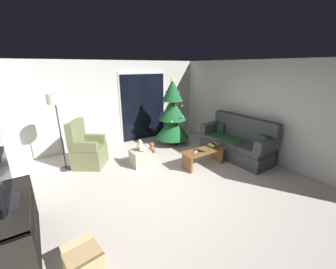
% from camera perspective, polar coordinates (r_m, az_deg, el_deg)
% --- Properties ---
extents(ground_plane, '(7.00, 7.00, 0.00)m').
position_cam_1_polar(ground_plane, '(4.40, 0.51, -13.96)').
color(ground_plane, '#BCB2A8').
extents(wall_back, '(5.72, 0.12, 2.50)m').
position_cam_1_polar(wall_back, '(6.59, -14.23, 8.20)').
color(wall_back, beige).
rests_on(wall_back, ground).
extents(wall_right, '(0.12, 6.00, 2.50)m').
position_cam_1_polar(wall_right, '(5.90, 24.71, 5.93)').
color(wall_right, beige).
rests_on(wall_right, ground).
extents(patio_door_frame, '(1.60, 0.02, 2.20)m').
position_cam_1_polar(patio_door_frame, '(6.88, -6.75, 7.77)').
color(patio_door_frame, silver).
rests_on(patio_door_frame, ground).
extents(patio_door_glass, '(1.50, 0.02, 2.10)m').
position_cam_1_polar(patio_door_glass, '(6.88, -6.67, 7.34)').
color(patio_door_glass, black).
rests_on(patio_door_glass, ground).
extents(couch, '(0.83, 1.96, 1.08)m').
position_cam_1_polar(couch, '(5.85, 18.32, -2.08)').
color(couch, '#3D3D42').
rests_on(couch, ground).
extents(coffee_table, '(1.10, 0.40, 0.41)m').
position_cam_1_polar(coffee_table, '(5.17, 9.63, -5.60)').
color(coffee_table, brown).
rests_on(coffee_table, ground).
extents(remote_black, '(0.12, 0.16, 0.02)m').
position_cam_1_polar(remote_black, '(5.00, 9.03, -4.53)').
color(remote_black, black).
rests_on(remote_black, coffee_table).
extents(remote_silver, '(0.15, 0.13, 0.02)m').
position_cam_1_polar(remote_silver, '(4.91, 7.57, -4.89)').
color(remote_silver, '#ADADB2').
rests_on(remote_silver, coffee_table).
extents(remote_graphite, '(0.15, 0.13, 0.02)m').
position_cam_1_polar(remote_graphite, '(5.08, 7.99, -4.11)').
color(remote_graphite, '#333338').
rests_on(remote_graphite, coffee_table).
extents(book_stack, '(0.23, 0.20, 0.07)m').
position_cam_1_polar(book_stack, '(5.35, 12.22, -2.87)').
color(book_stack, '#337042').
rests_on(book_stack, coffee_table).
extents(cell_phone, '(0.12, 0.16, 0.01)m').
position_cam_1_polar(cell_phone, '(5.33, 12.37, -2.50)').
color(cell_phone, black).
rests_on(cell_phone, book_stack).
extents(christmas_tree, '(1.05, 1.05, 2.04)m').
position_cam_1_polar(christmas_tree, '(6.33, 1.19, 5.16)').
color(christmas_tree, '#4C1E19').
rests_on(christmas_tree, ground).
extents(armchair, '(0.95, 0.95, 1.13)m').
position_cam_1_polar(armchair, '(5.43, -21.26, -3.99)').
color(armchair, olive).
rests_on(armchair, ground).
extents(floor_lamp, '(0.32, 0.32, 1.78)m').
position_cam_1_polar(floor_lamp, '(5.15, -28.36, 6.74)').
color(floor_lamp, '#2D2D30').
rests_on(floor_lamp, ground).
extents(media_shelf, '(0.40, 1.40, 0.74)m').
position_cam_1_polar(media_shelf, '(3.50, -36.42, -20.64)').
color(media_shelf, black).
rests_on(media_shelf, ground).
extents(television, '(0.20, 0.84, 0.61)m').
position_cam_1_polar(television, '(3.19, -38.15, -9.83)').
color(television, black).
rests_on(television, media_shelf).
extents(ottoman, '(0.44, 0.44, 0.38)m').
position_cam_1_polar(ottoman, '(5.20, -7.53, -6.33)').
color(ottoman, '#B2A893').
rests_on(ottoman, ground).
extents(teddy_bear_cream, '(0.22, 0.21, 0.29)m').
position_cam_1_polar(teddy_bear_cream, '(5.08, -7.56, -3.13)').
color(teddy_bear_cream, beige).
rests_on(teddy_bear_cream, ottoman).
extents(teddy_bear_chestnut_by_tree, '(0.21, 0.21, 0.29)m').
position_cam_1_polar(teddy_bear_chestnut_by_tree, '(5.96, -4.44, -3.68)').
color(teddy_bear_chestnut_by_tree, brown).
rests_on(teddy_bear_chestnut_by_tree, ground).
extents(cardboard_box_open_near_shelf, '(0.43, 0.51, 0.36)m').
position_cam_1_polar(cardboard_box_open_near_shelf, '(3.02, -22.01, -29.81)').
color(cardboard_box_open_near_shelf, tan).
rests_on(cardboard_box_open_near_shelf, ground).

